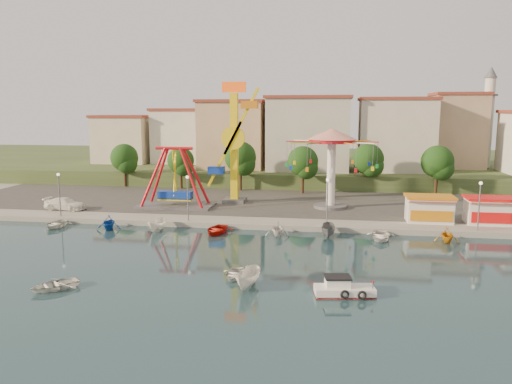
% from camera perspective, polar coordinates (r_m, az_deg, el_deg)
% --- Properties ---
extents(ground, '(200.00, 200.00, 0.00)m').
position_cam_1_polar(ground, '(44.82, -2.54, -7.93)').
color(ground, '#16313C').
rests_on(ground, ground).
extents(quay_deck, '(200.00, 100.00, 0.60)m').
position_cam_1_polar(quay_deck, '(105.12, 4.05, 2.18)').
color(quay_deck, '#9E998E').
rests_on(quay_deck, ground).
extents(asphalt_pad, '(90.00, 28.00, 0.01)m').
position_cam_1_polar(asphalt_pad, '(73.57, 2.01, -0.62)').
color(asphalt_pad, '#4C4944').
rests_on(asphalt_pad, quay_deck).
extents(hill_terrace, '(200.00, 60.00, 3.00)m').
position_cam_1_polar(hill_terrace, '(109.93, 4.27, 3.12)').
color(hill_terrace, '#384C26').
rests_on(hill_terrace, ground).
extents(pirate_ship_ride, '(10.00, 5.00, 8.00)m').
position_cam_1_polar(pirate_ship_ride, '(66.66, -9.25, 1.52)').
color(pirate_ship_ride, '#59595E').
rests_on(pirate_ship_ride, quay_deck).
extents(kamikaze_tower, '(5.25, 3.10, 16.50)m').
position_cam_1_polar(kamikaze_tower, '(68.57, -2.34, 5.34)').
color(kamikaze_tower, '#59595E').
rests_on(kamikaze_tower, quay_deck).
extents(wave_swinger, '(11.60, 11.60, 10.40)m').
position_cam_1_polar(wave_swinger, '(65.47, 8.65, 4.75)').
color(wave_swinger, '#59595E').
rests_on(wave_swinger, quay_deck).
extents(booth_left, '(5.40, 3.78, 3.08)m').
position_cam_1_polar(booth_left, '(60.54, 19.18, -1.80)').
color(booth_left, white).
rests_on(booth_left, quay_deck).
extents(booth_mid, '(5.40, 3.78, 3.08)m').
position_cam_1_polar(booth_mid, '(62.08, 25.13, -1.90)').
color(booth_mid, white).
rests_on(booth_mid, quay_deck).
extents(lamp_post_0, '(0.14, 0.14, 5.00)m').
position_cam_1_polar(lamp_post_0, '(64.63, -21.53, -0.41)').
color(lamp_post_0, '#59595E').
rests_on(lamp_post_0, quay_deck).
extents(lamp_post_1, '(0.14, 0.14, 5.00)m').
position_cam_1_polar(lamp_post_1, '(58.27, -7.80, -0.84)').
color(lamp_post_1, '#59595E').
rests_on(lamp_post_1, quay_deck).
extents(lamp_post_2, '(0.14, 0.14, 5.00)m').
position_cam_1_polar(lamp_post_2, '(55.91, 8.13, -1.28)').
color(lamp_post_2, '#59595E').
rests_on(lamp_post_2, quay_deck).
extents(lamp_post_3, '(0.14, 0.14, 5.00)m').
position_cam_1_polar(lamp_post_3, '(58.04, 24.14, -1.62)').
color(lamp_post_3, '#59595E').
rests_on(lamp_post_3, quay_deck).
extents(tree_0, '(4.60, 4.60, 7.19)m').
position_cam_1_polar(tree_0, '(86.48, -14.82, 3.81)').
color(tree_0, '#382314').
rests_on(tree_0, quay_deck).
extents(tree_1, '(4.35, 4.35, 6.80)m').
position_cam_1_polar(tree_1, '(82.34, -8.60, 3.57)').
color(tree_1, '#382314').
rests_on(tree_1, quay_deck).
extents(tree_2, '(5.02, 5.02, 7.85)m').
position_cam_1_polar(tree_2, '(79.45, -1.79, 3.98)').
color(tree_2, '#382314').
rests_on(tree_2, quay_deck).
extents(tree_3, '(4.68, 4.68, 7.32)m').
position_cam_1_polar(tree_3, '(76.86, 5.38, 3.49)').
color(tree_3, '#382314').
rests_on(tree_3, quay_deck).
extents(tree_4, '(4.86, 4.86, 7.60)m').
position_cam_1_polar(tree_4, '(79.88, 12.70, 3.66)').
color(tree_4, '#382314').
rests_on(tree_4, quay_deck).
extents(tree_5, '(4.83, 4.83, 7.54)m').
position_cam_1_polar(tree_5, '(79.42, 20.01, 3.27)').
color(tree_5, '#382314').
rests_on(tree_5, quay_deck).
extents(building_0, '(9.26, 9.53, 11.87)m').
position_cam_1_polar(building_0, '(97.55, -16.77, 6.36)').
color(building_0, beige).
rests_on(building_0, hill_terrace).
extents(building_1, '(12.33, 9.01, 8.63)m').
position_cam_1_polar(building_1, '(98.17, -8.99, 5.70)').
color(building_1, silver).
rests_on(building_1, hill_terrace).
extents(building_2, '(11.95, 9.28, 11.23)m').
position_cam_1_polar(building_2, '(95.51, -1.32, 6.50)').
color(building_2, tan).
rests_on(building_2, hill_terrace).
extents(building_3, '(12.59, 10.50, 9.20)m').
position_cam_1_polar(building_3, '(91.00, 6.95, 5.65)').
color(building_3, beige).
rests_on(building_3, hill_terrace).
extents(building_4, '(10.75, 9.23, 9.24)m').
position_cam_1_polar(building_4, '(94.95, 15.21, 5.56)').
color(building_4, beige).
rests_on(building_4, hill_terrace).
extents(building_5, '(12.77, 10.96, 11.21)m').
position_cam_1_polar(building_5, '(95.48, 23.35, 5.74)').
color(building_5, tan).
rests_on(building_5, hill_terrace).
extents(minaret, '(2.80, 2.80, 18.00)m').
position_cam_1_polar(minaret, '(99.86, 25.00, 8.02)').
color(minaret, silver).
rests_on(minaret, hill_terrace).
extents(cabin_motorboat, '(4.51, 2.29, 1.52)m').
position_cam_1_polar(cabin_motorboat, '(37.41, 9.91, -10.96)').
color(cabin_motorboat, white).
rests_on(cabin_motorboat, ground).
extents(rowboat_a, '(2.26, 3.15, 0.65)m').
position_cam_1_polar(rowboat_a, '(40.60, -2.47, -9.30)').
color(rowboat_a, silver).
rests_on(rowboat_a, ground).
extents(rowboat_b, '(4.24, 4.30, 0.73)m').
position_cam_1_polar(rowboat_b, '(40.94, -22.05, -9.78)').
color(rowboat_b, silver).
rests_on(rowboat_b, ground).
extents(skiff, '(2.11, 3.86, 1.41)m').
position_cam_1_polar(skiff, '(38.28, -0.93, -9.86)').
color(skiff, silver).
rests_on(skiff, ground).
extents(van, '(5.42, 2.34, 1.56)m').
position_cam_1_polar(van, '(68.89, -20.97, -1.27)').
color(van, white).
rests_on(van, quay_deck).
extents(moored_boat_0, '(2.84, 3.90, 0.79)m').
position_cam_1_polar(moored_boat_0, '(61.82, -21.91, -3.41)').
color(moored_boat_0, silver).
rests_on(moored_boat_0, ground).
extents(moored_boat_1, '(3.39, 3.69, 1.63)m').
position_cam_1_polar(moored_boat_1, '(58.73, -16.48, -3.33)').
color(moored_boat_1, '#1348A9').
rests_on(moored_boat_1, ground).
extents(moored_boat_2, '(1.69, 3.62, 1.35)m').
position_cam_1_polar(moored_boat_2, '(56.59, -11.23, -3.74)').
color(moored_boat_2, white).
rests_on(moored_boat_2, ground).
extents(moored_boat_3, '(3.47, 4.47, 0.85)m').
position_cam_1_polar(moored_boat_3, '(54.75, -4.54, -4.30)').
color(moored_boat_3, red).
rests_on(moored_boat_3, ground).
extents(moored_boat_4, '(2.85, 3.23, 1.59)m').
position_cam_1_polar(moored_boat_4, '(53.55, 2.48, -4.18)').
color(moored_boat_4, silver).
rests_on(moored_boat_4, ground).
extents(moored_boat_5, '(1.53, 3.83, 1.46)m').
position_cam_1_polar(moored_boat_5, '(53.27, 8.28, -4.41)').
color(moored_boat_5, slate).
rests_on(moored_boat_5, ground).
extents(moored_boat_6, '(3.26, 4.30, 0.84)m').
position_cam_1_polar(moored_boat_6, '(53.60, 14.07, -4.86)').
color(moored_boat_6, white).
rests_on(moored_boat_6, ground).
extents(moored_boat_7, '(2.76, 3.12, 1.53)m').
position_cam_1_polar(moored_boat_7, '(54.55, 20.98, -4.59)').
color(moored_boat_7, orange).
rests_on(moored_boat_7, ground).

